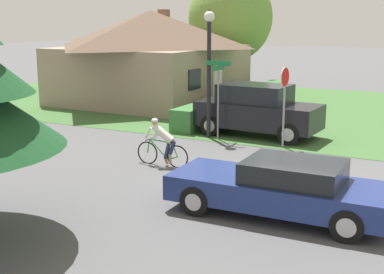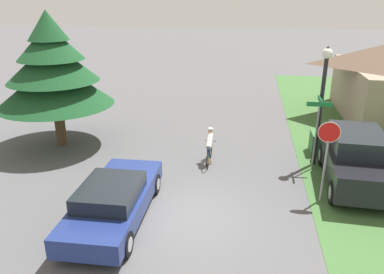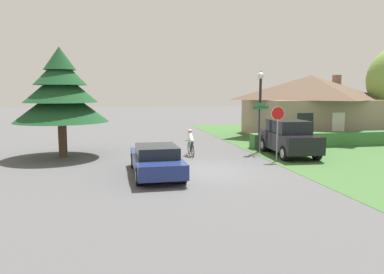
% 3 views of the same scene
% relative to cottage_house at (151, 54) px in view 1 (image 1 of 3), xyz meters
% --- Properties ---
extents(ground_plane, '(140.00, 140.00, 0.00)m').
position_rel_cottage_house_xyz_m(ground_plane, '(-10.98, -10.96, -2.39)').
color(ground_plane, '#515154').
extents(grass_verge_right, '(16.00, 36.00, 0.01)m').
position_rel_cottage_house_xyz_m(grass_verge_right, '(0.78, -6.96, -2.39)').
color(grass_verge_right, '#3D6633').
rests_on(grass_verge_right, ground).
extents(cottage_house, '(9.27, 8.26, 4.69)m').
position_rel_cottage_house_xyz_m(cottage_house, '(0.00, 0.00, 0.00)').
color(cottage_house, gray).
rests_on(cottage_house, ground).
extents(hedge_row, '(11.40, 0.90, 0.87)m').
position_rel_cottage_house_xyz_m(hedge_row, '(-0.95, -5.32, -1.96)').
color(hedge_row, '#387038').
rests_on(hedge_row, ground).
extents(sedan_left_lane, '(1.92, 4.77, 1.25)m').
position_rel_cottage_house_xyz_m(sedan_left_lane, '(-12.97, -11.34, -1.77)').
color(sedan_left_lane, navy).
rests_on(sedan_left_lane, ground).
extents(cyclist, '(0.44, 1.70, 1.40)m').
position_rel_cottage_house_xyz_m(cyclist, '(-10.68, -7.00, -1.72)').
color(cyclist, black).
rests_on(cyclist, ground).
extents(parked_suv_right, '(2.11, 4.49, 1.88)m').
position_rel_cottage_house_xyz_m(parked_suv_right, '(-5.59, -7.97, -1.45)').
color(parked_suv_right, black).
rests_on(parked_suv_right, ground).
extents(stop_sign, '(0.66, 0.08, 2.66)m').
position_rel_cottage_house_xyz_m(stop_sign, '(-6.87, -9.36, -0.54)').
color(stop_sign, gray).
rests_on(stop_sign, ground).
extents(street_lamp, '(0.37, 0.37, 4.51)m').
position_rel_cottage_house_xyz_m(street_lamp, '(-6.66, -6.53, 0.54)').
color(street_lamp, black).
rests_on(street_lamp, ground).
extents(street_name_sign, '(0.90, 0.90, 2.76)m').
position_rel_cottage_house_xyz_m(street_name_sign, '(-6.78, -6.95, -0.48)').
color(street_name_sign, gray).
rests_on(street_name_sign, ground).
extents(deciduous_tree_right, '(5.03, 5.03, 6.90)m').
position_rel_cottage_house_xyz_m(deciduous_tree_right, '(6.57, -1.53, 1.86)').
color(deciduous_tree_right, '#4C3823').
rests_on(deciduous_tree_right, ground).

